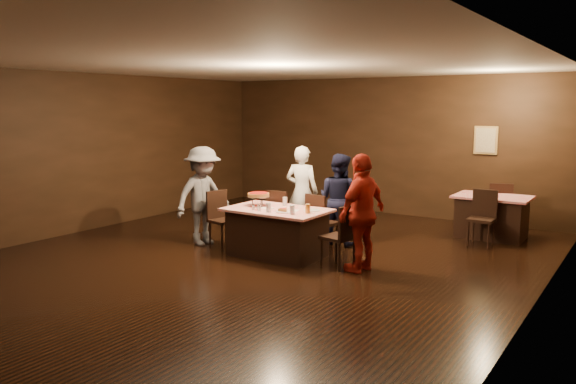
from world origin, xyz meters
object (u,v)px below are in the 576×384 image
object	(u,v)px
chair_far_left	(283,217)
chair_end_left	(224,219)
diner_white_jacket	(302,192)
glass_front_right	(292,210)
chair_end_right	(338,236)
pizza_stand	(259,195)
glass_amber	(308,209)
chair_back_near	(481,218)
glass_front_left	(269,208)
chair_back_far	(500,207)
plate_empty	(312,210)
back_table	(492,217)
diner_grey_knit	(203,196)
glass_back	(285,201)
main_table	(277,233)
diner_navy_hoodie	(339,199)
chair_far_right	(323,222)
diner_red_shirt	(362,213)

from	to	relation	value
chair_far_left	chair_end_left	size ratio (longest dim) A/B	1.00
diner_white_jacket	chair_end_left	bearing A→B (deg)	50.44
glass_front_right	chair_end_left	bearing A→B (deg)	170.84
chair_end_right	pizza_stand	size ratio (longest dim) A/B	2.50
glass_amber	chair_back_near	bearing A→B (deg)	53.23
glass_front_left	glass_amber	xyz separation A→B (m)	(0.55, 0.25, 0.00)
chair_end_left	chair_back_near	world-z (taller)	same
chair_back_far	diner_white_jacket	size ratio (longest dim) A/B	0.57
chair_back_near	glass_front_right	bearing A→B (deg)	-127.86
chair_end_left	chair_back_far	distance (m)	5.26
plate_empty	back_table	bearing A→B (deg)	57.31
diner_grey_knit	glass_amber	distance (m)	2.11
chair_end_right	chair_back_far	distance (m)	4.07
chair_far_left	chair_end_left	distance (m)	1.03
chair_end_left	diner_grey_knit	bearing A→B (deg)	109.93
chair_end_right	glass_front_left	distance (m)	1.15
chair_back_far	glass_back	xyz separation A→B (m)	(-2.57, -3.52, 0.37)
plate_empty	glass_front_right	xyz separation A→B (m)	(-0.10, -0.40, 0.06)
glass_front_right	glass_amber	size ratio (longest dim) A/B	1.00
chair_back_far	plate_empty	distance (m)	4.17
chair_back_near	plate_empty	world-z (taller)	chair_back_near
chair_far_left	chair_end_right	size ratio (longest dim) A/B	1.00
diner_grey_knit	chair_end_right	bearing A→B (deg)	-77.79
main_table	chair_end_right	size ratio (longest dim) A/B	1.68
main_table	diner_navy_hoodie	xyz separation A→B (m)	(0.42, 1.27, 0.40)
chair_back_near	glass_amber	world-z (taller)	chair_back_near
chair_far_right	glass_amber	bearing A→B (deg)	114.85
chair_back_far	plate_empty	world-z (taller)	chair_back_far
diner_navy_hoodie	glass_back	size ratio (longest dim) A/B	11.24
chair_far_left	glass_front_right	world-z (taller)	chair_far_left
diner_grey_knit	glass_front_right	size ratio (longest dim) A/B	12.10
chair_far_left	diner_white_jacket	bearing A→B (deg)	-93.90
chair_end_right	diner_navy_hoodie	xyz separation A→B (m)	(-0.68, 1.27, 0.31)
chair_far_left	pizza_stand	bearing A→B (deg)	89.55
diner_white_jacket	diner_red_shirt	xyz separation A→B (m)	(1.84, -1.30, 0.02)
back_table	glass_amber	size ratio (longest dim) A/B	9.29
diner_red_shirt	plate_empty	bearing A→B (deg)	-89.27
chair_end_right	chair_back_near	xyz separation A→B (m)	(1.42, 2.52, 0.00)
chair_end_left	glass_amber	world-z (taller)	chair_end_left
chair_back_far	glass_front_right	world-z (taller)	chair_back_far
main_table	diner_red_shirt	xyz separation A→B (m)	(1.48, 0.02, 0.47)
chair_far_left	chair_back_near	xyz separation A→B (m)	(2.92, 1.77, 0.00)
diner_navy_hoodie	pizza_stand	world-z (taller)	diner_navy_hoodie
chair_back_far	diner_navy_hoodie	bearing A→B (deg)	35.57
chair_back_near	pizza_stand	xyz separation A→B (m)	(-2.92, -2.47, 0.48)
chair_far_right	pizza_stand	size ratio (longest dim) A/B	2.50
diner_white_jacket	chair_end_right	bearing A→B (deg)	127.60
back_table	diner_white_jacket	bearing A→B (deg)	-146.65
diner_navy_hoodie	glass_amber	bearing A→B (deg)	102.09
plate_empty	chair_end_left	bearing A→B (deg)	-174.81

